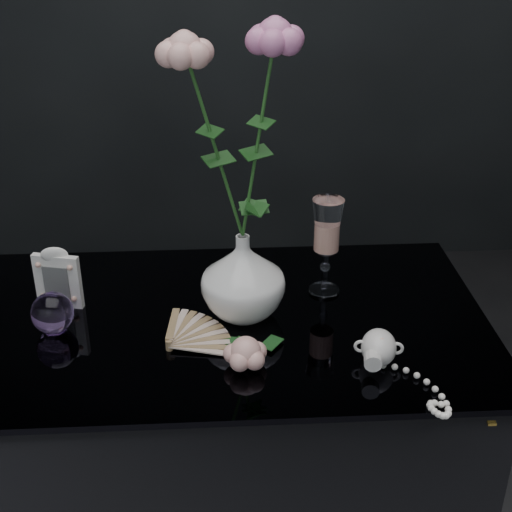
{
  "coord_description": "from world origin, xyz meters",
  "views": [
    {
      "loc": [
        0.02,
        -1.09,
        1.49
      ],
      "look_at": [
        0.09,
        -0.01,
        0.92
      ],
      "focal_mm": 50.0,
      "sensor_mm": 36.0,
      "label": 1
    }
  ],
  "objects_px": {
    "picture_frame": "(58,277)",
    "vase": "(243,276)",
    "loose_rose": "(246,352)",
    "paperweight": "(52,313)",
    "pearl_jar": "(379,346)",
    "wine_glass": "(326,247)"
  },
  "relations": [
    {
      "from": "picture_frame",
      "to": "vase",
      "type": "bearing_deg",
      "value": 5.14
    },
    {
      "from": "loose_rose",
      "to": "paperweight",
      "type": "bearing_deg",
      "value": 135.62
    },
    {
      "from": "paperweight",
      "to": "pearl_jar",
      "type": "relative_size",
      "value": 0.36
    },
    {
      "from": "paperweight",
      "to": "pearl_jar",
      "type": "bearing_deg",
      "value": -12.6
    },
    {
      "from": "picture_frame",
      "to": "paperweight",
      "type": "distance_m",
      "value": 0.09
    },
    {
      "from": "paperweight",
      "to": "loose_rose",
      "type": "distance_m",
      "value": 0.37
    },
    {
      "from": "loose_rose",
      "to": "wine_glass",
      "type": "bearing_deg",
      "value": 31.22
    },
    {
      "from": "picture_frame",
      "to": "loose_rose",
      "type": "xyz_separation_m",
      "value": [
        0.35,
        -0.22,
        -0.04
      ]
    },
    {
      "from": "loose_rose",
      "to": "vase",
      "type": "bearing_deg",
      "value": 65.08
    },
    {
      "from": "wine_glass",
      "to": "loose_rose",
      "type": "relative_size",
      "value": 1.22
    },
    {
      "from": "paperweight",
      "to": "pearl_jar",
      "type": "distance_m",
      "value": 0.58
    },
    {
      "from": "pearl_jar",
      "to": "picture_frame",
      "type": "bearing_deg",
      "value": 168.81
    },
    {
      "from": "vase",
      "to": "picture_frame",
      "type": "bearing_deg",
      "value": 171.65
    },
    {
      "from": "wine_glass",
      "to": "paperweight",
      "type": "height_order",
      "value": "wine_glass"
    },
    {
      "from": "loose_rose",
      "to": "pearl_jar",
      "type": "distance_m",
      "value": 0.23
    },
    {
      "from": "picture_frame",
      "to": "paperweight",
      "type": "bearing_deg",
      "value": -73.84
    },
    {
      "from": "vase",
      "to": "paperweight",
      "type": "xyz_separation_m",
      "value": [
        -0.35,
        -0.04,
        -0.04
      ]
    },
    {
      "from": "vase",
      "to": "loose_rose",
      "type": "relative_size",
      "value": 1.0
    },
    {
      "from": "wine_glass",
      "to": "picture_frame",
      "type": "distance_m",
      "value": 0.52
    },
    {
      "from": "vase",
      "to": "wine_glass",
      "type": "relative_size",
      "value": 0.82
    },
    {
      "from": "vase",
      "to": "picture_frame",
      "type": "xyz_separation_m",
      "value": [
        -0.35,
        0.05,
        -0.02
      ]
    },
    {
      "from": "paperweight",
      "to": "loose_rose",
      "type": "relative_size",
      "value": 0.47
    }
  ]
}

